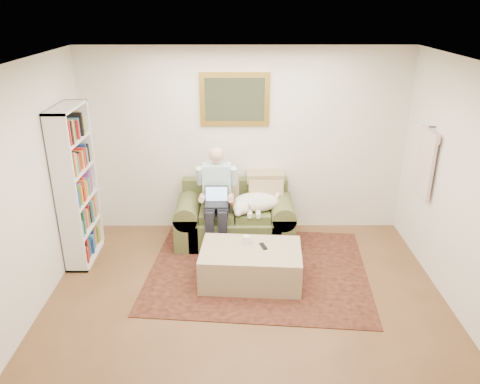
{
  "coord_description": "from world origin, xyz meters",
  "views": [
    {
      "loc": [
        -0.09,
        -3.78,
        3.16
      ],
      "look_at": [
        -0.07,
        1.52,
        0.95
      ],
      "focal_mm": 35.0,
      "sensor_mm": 36.0,
      "label": 1
    }
  ],
  "objects_px": {
    "coffee_mug": "(247,240)",
    "bookshelf": "(76,186)",
    "seated_man": "(217,200)",
    "sofa": "(235,222)",
    "ottoman": "(251,265)",
    "laptop": "(216,199)",
    "sleeping_dog": "(256,202)"
  },
  "relations": [
    {
      "from": "sofa",
      "to": "sleeping_dog",
      "type": "relative_size",
      "value": 2.43
    },
    {
      "from": "sleeping_dog",
      "to": "bookshelf",
      "type": "distance_m",
      "value": 2.32
    },
    {
      "from": "bookshelf",
      "to": "laptop",
      "type": "bearing_deg",
      "value": 8.17
    },
    {
      "from": "sofa",
      "to": "ottoman",
      "type": "bearing_deg",
      "value": -79.42
    },
    {
      "from": "laptop",
      "to": "bookshelf",
      "type": "height_order",
      "value": "bookshelf"
    },
    {
      "from": "seated_man",
      "to": "coffee_mug",
      "type": "height_order",
      "value": "seated_man"
    },
    {
      "from": "sleeping_dog",
      "to": "coffee_mug",
      "type": "height_order",
      "value": "sleeping_dog"
    },
    {
      "from": "coffee_mug",
      "to": "bookshelf",
      "type": "relative_size",
      "value": 0.05
    },
    {
      "from": "ottoman",
      "to": "bookshelf",
      "type": "bearing_deg",
      "value": 165.09
    },
    {
      "from": "sofa",
      "to": "coffee_mug",
      "type": "distance_m",
      "value": 0.92
    },
    {
      "from": "seated_man",
      "to": "laptop",
      "type": "relative_size",
      "value": 4.33
    },
    {
      "from": "laptop",
      "to": "sleeping_dog",
      "type": "distance_m",
      "value": 0.55
    },
    {
      "from": "laptop",
      "to": "bookshelf",
      "type": "distance_m",
      "value": 1.77
    },
    {
      "from": "sofa",
      "to": "bookshelf",
      "type": "distance_m",
      "value": 2.14
    },
    {
      "from": "laptop",
      "to": "ottoman",
      "type": "height_order",
      "value": "laptop"
    },
    {
      "from": "laptop",
      "to": "coffee_mug",
      "type": "height_order",
      "value": "laptop"
    },
    {
      "from": "coffee_mug",
      "to": "sofa",
      "type": "bearing_deg",
      "value": 99.18
    },
    {
      "from": "sofa",
      "to": "seated_man",
      "type": "bearing_deg",
      "value": -148.55
    },
    {
      "from": "ottoman",
      "to": "coffee_mug",
      "type": "height_order",
      "value": "coffee_mug"
    },
    {
      "from": "sofa",
      "to": "seated_man",
      "type": "height_order",
      "value": "seated_man"
    },
    {
      "from": "sofa",
      "to": "laptop",
      "type": "bearing_deg",
      "value": -138.98
    },
    {
      "from": "sofa",
      "to": "bookshelf",
      "type": "bearing_deg",
      "value": -166.89
    },
    {
      "from": "sofa",
      "to": "ottoman",
      "type": "height_order",
      "value": "sofa"
    },
    {
      "from": "coffee_mug",
      "to": "laptop",
      "type": "bearing_deg",
      "value": 119.53
    },
    {
      "from": "sleeping_dog",
      "to": "ottoman",
      "type": "xyz_separation_m",
      "value": [
        -0.1,
        -0.95,
        -0.4
      ]
    },
    {
      "from": "sleeping_dog",
      "to": "ottoman",
      "type": "height_order",
      "value": "sleeping_dog"
    },
    {
      "from": "laptop",
      "to": "sleeping_dog",
      "type": "relative_size",
      "value": 0.47
    },
    {
      "from": "seated_man",
      "to": "sleeping_dog",
      "type": "height_order",
      "value": "seated_man"
    },
    {
      "from": "sleeping_dog",
      "to": "coffee_mug",
      "type": "bearing_deg",
      "value": -100.16
    },
    {
      "from": "ottoman",
      "to": "coffee_mug",
      "type": "distance_m",
      "value": 0.3
    },
    {
      "from": "coffee_mug",
      "to": "bookshelf",
      "type": "height_order",
      "value": "bookshelf"
    },
    {
      "from": "seated_man",
      "to": "coffee_mug",
      "type": "xyz_separation_m",
      "value": [
        0.39,
        -0.74,
        -0.2
      ]
    }
  ]
}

